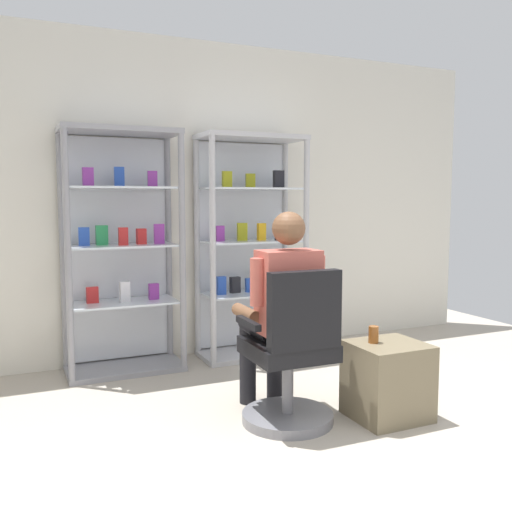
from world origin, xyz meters
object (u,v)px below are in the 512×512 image
Objects in this scene: display_cabinet_right at (249,245)px; tea_glass at (374,335)px; display_cabinet_left at (121,250)px; office_chair at (292,362)px; seated_shopkeeper at (280,305)px; storage_crate at (388,381)px.

display_cabinet_right is 18.11× the size of tea_glass.
display_cabinet_left is 1.98× the size of office_chair.
display_cabinet_right reaches higher than office_chair.
office_chair is at bearing -104.24° from display_cabinet_right.
display_cabinet_right is at bearing -0.01° from display_cabinet_left.
office_chair is 9.15× the size of tea_glass.
tea_glass is (1.23, -1.65, -0.44)m from display_cabinet_left.
tea_glass is at bearing -9.68° from office_chair.
office_chair is 0.55m from tea_glass.
display_cabinet_right is 1.48m from seated_shopkeeper.
storage_crate is (0.20, -1.70, -0.72)m from display_cabinet_right.
display_cabinet_right is at bearing 94.36° from tea_glass.
display_cabinet_left is 1.00× the size of display_cabinet_right.
display_cabinet_left is at bearing 116.77° from seated_shopkeeper.
display_cabinet_right is at bearing 74.30° from seated_shopkeeper.
office_chair is (0.70, -1.56, -0.57)m from display_cabinet_left.
office_chair is at bearing 167.12° from storage_crate.
storage_crate is (0.60, -0.30, -0.48)m from seated_shopkeeper.
storage_crate is 0.30m from tea_glass.
tea_glass is at bearing 148.36° from storage_crate.
display_cabinet_right is at bearing 96.85° from storage_crate.
display_cabinet_left is 1.59m from seated_shopkeeper.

